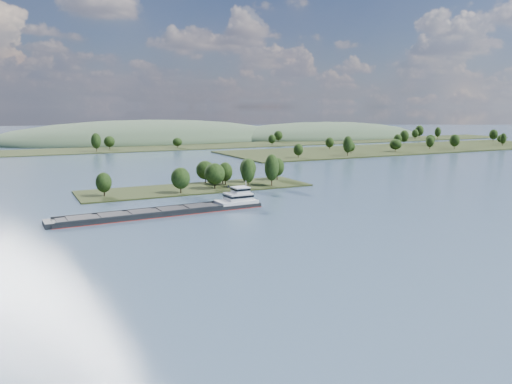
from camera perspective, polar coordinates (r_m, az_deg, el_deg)
ground at (r=164.06m, az=0.29°, el=-2.70°), size 1800.00×1800.00×0.00m
tree_island at (r=219.59m, az=-5.02°, el=1.48°), size 100.00×30.11×15.32m
right_bank at (r=444.41m, az=16.98°, el=4.86°), size 320.00×90.00×15.78m
back_shoreline at (r=432.21m, az=-15.31°, el=4.78°), size 900.00×60.00×15.82m
hill_east at (r=595.47m, az=7.70°, el=6.23°), size 260.00×140.00×36.00m
hill_west at (r=540.80m, az=-12.16°, el=5.75°), size 320.00×160.00×44.00m
cargo_barge at (r=169.34m, az=-9.19°, el=-2.01°), size 72.08×11.97×9.70m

